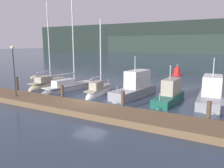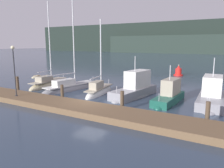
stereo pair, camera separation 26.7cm
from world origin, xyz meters
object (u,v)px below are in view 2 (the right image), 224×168
Objects in this scene: motorboat_berth_4 at (135,92)px; dock_lamppost at (14,63)px; sailboat_berth_2 at (70,88)px; motorboat_berth_5 at (169,99)px; channel_buoy at (178,72)px; sailboat_berth_1 at (49,85)px; sailboat_berth_3 at (99,92)px; rowboat_adrift at (37,77)px; motorboat_berth_6 at (211,99)px.

dock_lamppost is (-8.51, -6.84, 2.92)m from motorboat_berth_4.
sailboat_berth_2 is 2.16× the size of motorboat_berth_5.
channel_buoy is at bearing 88.63° from motorboat_berth_4.
sailboat_berth_1 is 3.72m from sailboat_berth_2.
sailboat_berth_2 is at bearing 179.24° from sailboat_berth_3.
rowboat_adrift is at bearing 167.30° from motorboat_berth_4.
motorboat_berth_4 is (11.21, 0.31, 0.34)m from sailboat_berth_1.
sailboat_berth_2 is (3.70, -0.37, 0.00)m from sailboat_berth_1.
sailboat_berth_1 is 11.22m from motorboat_berth_4.
sailboat_berth_3 is 4.64× the size of channel_buoy.
sailboat_berth_2 is 6.80× the size of channel_buoy.
sailboat_berth_3 reaches higher than rowboat_adrift.
sailboat_berth_2 reaches higher than channel_buoy.
channel_buoy is at bearing 65.41° from sailboat_berth_2.
sailboat_berth_1 reaches higher than dock_lamppost.
sailboat_berth_1 is at bearing -177.13° from motorboat_berth_6.
channel_buoy is (11.61, 16.92, 0.50)m from sailboat_berth_1.
motorboat_berth_6 is at bearing 25.90° from dock_lamppost.
sailboat_berth_3 is at bearing -179.24° from motorboat_berth_5.
motorboat_berth_6 is 1.47× the size of dock_lamppost.
sailboat_berth_2 is at bearing -23.98° from rowboat_adrift.
motorboat_berth_4 reaches higher than channel_buoy.
dock_lamppost is (-1.00, -6.16, 3.25)m from sailboat_berth_2.
sailboat_berth_3 reaches higher than motorboat_berth_5.
rowboat_adrift is (-25.09, 3.52, -0.45)m from motorboat_berth_6.
motorboat_berth_5 is (3.53, -0.63, -0.15)m from motorboat_berth_4.
sailboat_berth_3 is (3.86, -0.05, 0.01)m from sailboat_berth_2.
dock_lamppost reaches higher than motorboat_berth_6.
motorboat_berth_6 is (14.31, 1.27, 0.32)m from sailboat_berth_2.
motorboat_berth_6 is at bearing 5.07° from sailboat_berth_2.
channel_buoy is (-3.13, 17.24, 0.32)m from motorboat_berth_5.
dock_lamppost is at bearing -48.26° from rowboat_adrift.
sailboat_berth_2 is 11.04m from motorboat_berth_5.
sailboat_berth_2 is 19.01m from channel_buoy.
sailboat_berth_2 reaches higher than sailboat_berth_3.
motorboat_berth_4 is at bearing 169.93° from motorboat_berth_5.
dock_lamppost is (-15.31, -7.43, 2.93)m from motorboat_berth_6.
motorboat_berth_4 is at bearing 11.19° from sailboat_berth_3.
sailboat_berth_1 is 20.53m from channel_buoy.
motorboat_berth_5 is at bearing 0.23° from sailboat_berth_2.
sailboat_berth_1 reaches higher than motorboat_berth_5.
sailboat_berth_1 is at bearing 178.75° from motorboat_berth_5.
sailboat_berth_1 is 2.40× the size of dock_lamppost.
sailboat_berth_1 is 18.04m from motorboat_berth_6.
sailboat_berth_1 is 1.92× the size of motorboat_berth_5.
motorboat_berth_4 is (3.65, 0.72, 0.33)m from sailboat_berth_3.
motorboat_berth_6 is (18.01, 0.90, 0.32)m from sailboat_berth_1.
motorboat_berth_4 is 18.75m from rowboat_adrift.
sailboat_berth_2 is 11.79m from rowboat_adrift.
motorboat_berth_6 is 3.70× the size of channel_buoy.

